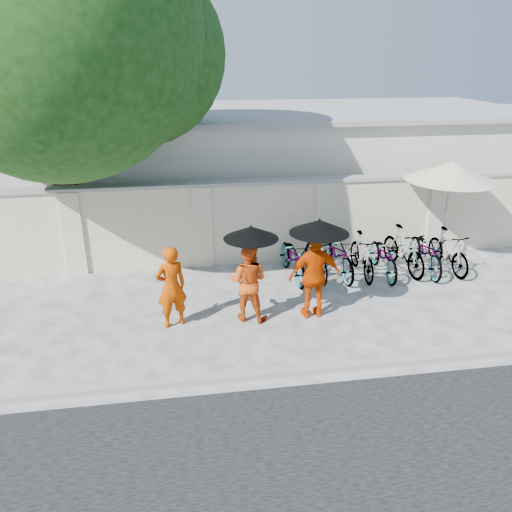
{
  "coord_description": "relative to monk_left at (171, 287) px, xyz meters",
  "views": [
    {
      "loc": [
        -1.47,
        -8.38,
        4.93
      ],
      "look_at": [
        -0.04,
        0.85,
        1.1
      ],
      "focal_mm": 35.0,
      "sensor_mm": 36.0,
      "label": 1
    }
  ],
  "objects": [
    {
      "name": "monk_center",
      "position": [
        1.47,
        0.04,
        -0.01
      ],
      "size": [
        0.96,
        0.86,
        1.62
      ],
      "primitive_type": "imported",
      "rotation": [
        0.0,
        0.0,
        2.76
      ],
      "color": "#C9440E",
      "rests_on": "ground"
    },
    {
      "name": "compound_wall",
      "position": [
        2.76,
        2.94,
        0.18
      ],
      "size": [
        20.0,
        0.3,
        2.0
      ],
      "primitive_type": "cube",
      "color": "beige",
      "rests_on": "ground"
    },
    {
      "name": "ground",
      "position": [
        1.76,
        -0.26,
        -0.82
      ],
      "size": [
        80.0,
        80.0,
        0.0
      ],
      "primitive_type": "plane",
      "color": "silver"
    },
    {
      "name": "bike_6",
      "position": [
        6.01,
        1.69,
        -0.32
      ],
      "size": [
        0.8,
        1.94,
        1.0
      ],
      "primitive_type": "imported",
      "rotation": [
        0.0,
        0.0,
        -0.07
      ],
      "color": "#8C8CA0",
      "rests_on": "ground"
    },
    {
      "name": "bike_0",
      "position": [
        2.79,
        1.81,
        -0.33
      ],
      "size": [
        0.77,
        1.91,
        0.98
      ],
      "primitive_type": "imported",
      "rotation": [
        0.0,
        0.0,
        0.06
      ],
      "color": "#8C8CA0",
      "rests_on": "ground"
    },
    {
      "name": "bike_4",
      "position": [
        4.94,
        1.64,
        -0.34
      ],
      "size": [
        0.71,
        1.82,
        0.94
      ],
      "primitive_type": "imported",
      "rotation": [
        0.0,
        0.0,
        -0.05
      ],
      "color": "#8C8CA0",
      "rests_on": "ground"
    },
    {
      "name": "monk_left",
      "position": [
        0.0,
        0.0,
        0.0
      ],
      "size": [
        0.69,
        0.57,
        1.63
      ],
      "primitive_type": "imported",
      "rotation": [
        0.0,
        0.0,
        3.48
      ],
      "color": "#C23C00",
      "rests_on": "ground"
    },
    {
      "name": "monk_right",
      "position": [
        2.77,
        -0.07,
        0.07
      ],
      "size": [
        1.06,
        0.49,
        1.77
      ],
      "primitive_type": "imported",
      "rotation": [
        0.0,
        0.0,
        3.2
      ],
      "color": "#D03D00",
      "rests_on": "ground"
    },
    {
      "name": "parasol_right",
      "position": [
        2.79,
        -0.15,
        1.11
      ],
      "size": [
        1.13,
        1.13,
        1.05
      ],
      "color": "black",
      "rests_on": "ground"
    },
    {
      "name": "kerb",
      "position": [
        1.76,
        -1.96,
        -0.76
      ],
      "size": [
        40.0,
        0.16,
        0.12
      ],
      "primitive_type": "cube",
      "color": "gray",
      "rests_on": "ground"
    },
    {
      "name": "bike_3",
      "position": [
        4.4,
        1.67,
        -0.31
      ],
      "size": [
        0.54,
        1.71,
        1.02
      ],
      "primitive_type": "imported",
      "rotation": [
        0.0,
        0.0,
        -0.04
      ],
      "color": "#8C8CA0",
      "rests_on": "ground"
    },
    {
      "name": "building_behind",
      "position": [
        3.76,
        6.74,
        0.78
      ],
      "size": [
        14.0,
        6.0,
        3.2
      ],
      "primitive_type": "cube",
      "color": "silver",
      "rests_on": "ground"
    },
    {
      "name": "bike_2",
      "position": [
        3.86,
        1.83,
        -0.3
      ],
      "size": [
        0.83,
        2.01,
        1.03
      ],
      "primitive_type": "imported",
      "rotation": [
        0.0,
        0.0,
        0.08
      ],
      "color": "#8C8CA0",
      "rests_on": "ground"
    },
    {
      "name": "bike_5",
      "position": [
        5.48,
        1.78,
        -0.28
      ],
      "size": [
        0.75,
        1.85,
        1.08
      ],
      "primitive_type": "imported",
      "rotation": [
        0.0,
        0.0,
        0.14
      ],
      "color": "#8C8CA0",
      "rests_on": "ground"
    },
    {
      "name": "bike_1",
      "position": [
        3.32,
        1.79,
        -0.32
      ],
      "size": [
        0.54,
        1.69,
        1.0
      ],
      "primitive_type": "imported",
      "rotation": [
        0.0,
        0.0,
        0.04
      ],
      "color": "#8C8CA0",
      "rests_on": "ground"
    },
    {
      "name": "parasol_center",
      "position": [
        1.52,
        -0.04,
        1.02
      ],
      "size": [
        1.04,
        1.04,
        1.04
      ],
      "color": "black",
      "rests_on": "ground"
    },
    {
      "name": "bike_7",
      "position": [
        6.55,
        1.64,
        -0.31
      ],
      "size": [
        0.6,
        1.72,
        1.01
      ],
      "primitive_type": "imported",
      "rotation": [
        0.0,
        0.0,
        0.08
      ],
      "color": "#8C8CA0",
      "rests_on": "ground"
    },
    {
      "name": "shade_tree",
      "position": [
        -1.91,
        2.71,
        4.28
      ],
      "size": [
        6.7,
        6.2,
        8.2
      ],
      "color": "#4A2E1D",
      "rests_on": "ground"
    },
    {
      "name": "patio_umbrella",
      "position": [
        6.61,
        2.11,
        1.48
      ],
      "size": [
        2.81,
        2.81,
        2.55
      ],
      "rotation": [
        0.0,
        0.0,
        -0.41
      ],
      "color": "gray",
      "rests_on": "ground"
    }
  ]
}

